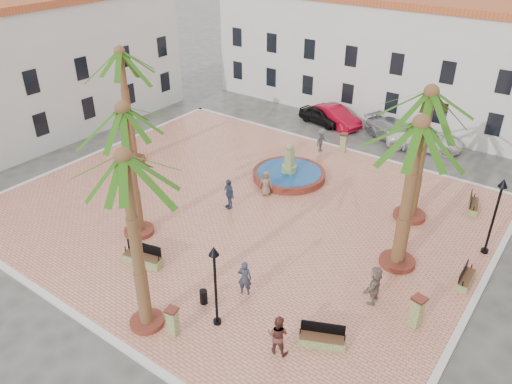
% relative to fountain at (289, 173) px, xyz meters
% --- Properties ---
extents(ground, '(120.00, 120.00, 0.00)m').
position_rel_fountain_xyz_m(ground, '(-0.12, -4.79, -0.48)').
color(ground, '#56544F').
rests_on(ground, ground).
extents(plaza, '(26.00, 22.00, 0.15)m').
position_rel_fountain_xyz_m(plaza, '(-0.12, -4.79, -0.40)').
color(plaza, '#E2896C').
rests_on(plaza, ground).
extents(kerb_n, '(26.30, 0.30, 0.16)m').
position_rel_fountain_xyz_m(kerb_n, '(-0.12, 6.21, -0.40)').
color(kerb_n, silver).
rests_on(kerb_n, ground).
extents(kerb_s, '(26.30, 0.30, 0.16)m').
position_rel_fountain_xyz_m(kerb_s, '(-0.12, -15.79, -0.40)').
color(kerb_s, silver).
rests_on(kerb_s, ground).
extents(kerb_e, '(0.30, 22.30, 0.16)m').
position_rel_fountain_xyz_m(kerb_e, '(12.88, -4.79, -0.40)').
color(kerb_e, silver).
rests_on(kerb_e, ground).
extents(kerb_w, '(0.30, 22.30, 0.16)m').
position_rel_fountain_xyz_m(kerb_w, '(-13.12, -4.79, -0.40)').
color(kerb_w, silver).
rests_on(kerb_w, ground).
extents(building_north, '(30.40, 7.40, 9.50)m').
position_rel_fountain_xyz_m(building_north, '(-0.12, 15.20, 4.29)').
color(building_north, silver).
rests_on(building_north, ground).
extents(building_west, '(6.40, 24.40, 10.00)m').
position_rel_fountain_xyz_m(building_west, '(-19.12, -4.79, 4.54)').
color(building_west, silver).
rests_on(building_west, ground).
extents(fountain, '(4.64, 4.64, 2.40)m').
position_rel_fountain_xyz_m(fountain, '(0.00, 0.00, 0.00)').
color(fountain, brown).
rests_on(fountain, plaza).
extents(palm_nw, '(5.09, 5.09, 7.81)m').
position_rel_fountain_xyz_m(palm_nw, '(-9.91, -4.18, 6.29)').
color(palm_nw, brown).
rests_on(palm_nw, plaza).
extents(palm_sw, '(5.16, 5.16, 7.34)m').
position_rel_fountain_xyz_m(palm_sw, '(-3.08, -9.94, 5.82)').
color(palm_sw, brown).
rests_on(palm_sw, plaza).
extents(palm_s, '(4.64, 4.64, 8.05)m').
position_rel_fountain_xyz_m(palm_s, '(2.25, -14.36, 6.59)').
color(palm_s, brown).
rests_on(palm_s, plaza).
extents(palm_e, '(5.61, 5.61, 7.71)m').
position_rel_fountain_xyz_m(palm_e, '(9.08, -4.39, 6.10)').
color(palm_e, brown).
rests_on(palm_e, plaza).
extents(palm_ne, '(5.73, 5.73, 7.67)m').
position_rel_fountain_xyz_m(palm_ne, '(7.99, 0.01, 6.04)').
color(palm_ne, brown).
rests_on(palm_ne, plaza).
extents(bench_s, '(2.09, 1.07, 1.05)m').
position_rel_fountain_xyz_m(bench_s, '(-0.91, -11.67, -0.03)').
color(bench_s, '#859657').
rests_on(bench_s, plaza).
extents(bench_se, '(1.92, 1.29, 0.98)m').
position_rel_fountain_xyz_m(bench_se, '(8.70, -11.11, -0.05)').
color(bench_se, '#859657').
rests_on(bench_se, plaza).
extents(bench_e, '(0.53, 1.60, 0.84)m').
position_rel_fountain_xyz_m(bench_e, '(12.19, -3.92, -0.09)').
color(bench_e, '#859657').
rests_on(bench_e, plaza).
extents(bench_ne, '(0.89, 1.74, 0.88)m').
position_rel_fountain_xyz_m(bench_ne, '(10.62, 2.97, -0.08)').
color(bench_ne, '#859657').
rests_on(bench_ne, plaza).
extents(lamppost_s, '(0.42, 0.42, 3.91)m').
position_rel_fountain_xyz_m(lamppost_s, '(4.58, -12.61, 2.32)').
color(lamppost_s, black).
rests_on(lamppost_s, plaza).
extents(lamppost_e, '(0.45, 0.45, 4.18)m').
position_rel_fountain_xyz_m(lamppost_e, '(12.28, -0.89, 2.50)').
color(lamppost_e, black).
rests_on(lamppost_e, plaza).
extents(bollard_se, '(0.55, 0.55, 1.31)m').
position_rel_fountain_xyz_m(bollard_se, '(3.54, -14.10, 0.35)').
color(bollard_se, '#859657').
rests_on(bollard_se, plaza).
extents(bollard_n, '(0.59, 0.59, 1.37)m').
position_rel_fountain_xyz_m(bollard_n, '(0.91, 5.61, 0.38)').
color(bollard_n, '#859657').
rests_on(bollard_n, plaza).
extents(bollard_e, '(0.63, 0.63, 1.47)m').
position_rel_fountain_xyz_m(bollard_e, '(11.27, -7.88, 0.44)').
color(bollard_e, '#859657').
rests_on(bollard_e, plaza).
extents(litter_bin, '(0.35, 0.35, 0.67)m').
position_rel_fountain_xyz_m(litter_bin, '(3.32, -12.02, 0.01)').
color(litter_bin, black).
rests_on(litter_bin, plaza).
extents(cyclist_a, '(0.75, 0.63, 1.73)m').
position_rel_fountain_xyz_m(cyclist_a, '(4.39, -10.45, 0.54)').
color(cyclist_a, '#2B3343').
rests_on(cyclist_a, plaza).
extents(cyclist_b, '(0.99, 0.85, 1.77)m').
position_rel_fountain_xyz_m(cyclist_b, '(7.47, -12.41, 0.56)').
color(cyclist_b, brown).
rests_on(cyclist_b, plaza).
extents(pedestrian_fountain_a, '(0.91, 0.77, 1.58)m').
position_rel_fountain_xyz_m(pedestrian_fountain_a, '(0.05, -2.65, 0.46)').
color(pedestrian_fountain_a, '#7D6351').
rests_on(pedestrian_fountain_a, plaza).
extents(pedestrian_fountain_b, '(1.15, 0.84, 1.82)m').
position_rel_fountain_xyz_m(pedestrian_fountain_b, '(-0.82, -5.09, 0.58)').
color(pedestrian_fountain_b, '#324560').
rests_on(pedestrian_fountain_b, plaza).
extents(pedestrian_north, '(0.74, 1.16, 1.71)m').
position_rel_fountain_xyz_m(pedestrian_north, '(-0.36, 4.73, 0.53)').
color(pedestrian_north, '#4B4B50').
rests_on(pedestrian_north, plaza).
extents(pedestrian_east, '(0.72, 1.75, 1.83)m').
position_rel_fountain_xyz_m(pedestrian_east, '(9.25, -7.55, 0.59)').
color(pedestrian_east, gray).
rests_on(pedestrian_east, plaza).
extents(car_black, '(4.18, 2.31, 1.34)m').
position_rel_fountain_xyz_m(car_black, '(-3.16, 9.73, 0.20)').
color(car_black, black).
rests_on(car_black, ground).
extents(car_red, '(4.89, 2.99, 1.52)m').
position_rel_fountain_xyz_m(car_red, '(-2.10, 10.04, 0.28)').
color(car_red, '#A7071E').
rests_on(car_red, ground).
extents(car_silver, '(5.58, 3.85, 1.50)m').
position_rel_fountain_xyz_m(car_silver, '(3.06, 9.92, 0.27)').
color(car_silver, '#9C9DA4').
rests_on(car_silver, ground).
extents(car_white, '(5.85, 4.00, 1.49)m').
position_rel_fountain_xyz_m(car_white, '(5.25, 9.83, 0.27)').
color(car_white, white).
rests_on(car_white, ground).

